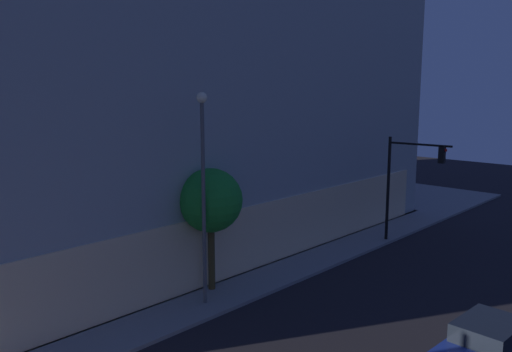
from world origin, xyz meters
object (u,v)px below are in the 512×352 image
at_px(street_lamp_sidewalk, 203,175).
at_px(car_blue, 485,348).
at_px(sidewalk_tree, 211,201).
at_px(traffic_light_far_corner, 407,173).
at_px(modern_building, 112,60).

bearing_deg(street_lamp_sidewalk, car_blue, -75.68).
height_order(sidewalk_tree, car_blue, sidewalk_tree).
distance_m(traffic_light_far_corner, car_blue, 14.43).
xyz_separation_m(modern_building, sidewalk_tree, (-4.36, -14.57, -6.72)).
relative_size(modern_building, traffic_light_far_corner, 5.33).
bearing_deg(street_lamp_sidewalk, modern_building, 70.21).
height_order(traffic_light_far_corner, street_lamp_sidewalk, street_lamp_sidewalk).
distance_m(traffic_light_far_corner, sidewalk_tree, 12.86).
distance_m(modern_building, street_lamp_sidewalk, 17.33).
xyz_separation_m(modern_building, traffic_light_far_corner, (8.18, -17.43, -6.65)).
bearing_deg(car_blue, modern_building, 83.64).
xyz_separation_m(street_lamp_sidewalk, car_blue, (2.68, -10.51, -4.72)).
bearing_deg(modern_building, street_lamp_sidewalk, -109.79).
distance_m(street_lamp_sidewalk, car_blue, 11.83).
bearing_deg(street_lamp_sidewalk, traffic_light_far_corner, -7.90).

